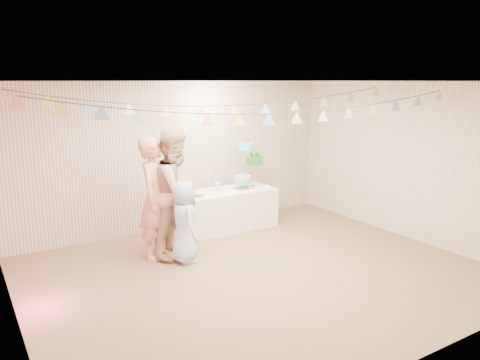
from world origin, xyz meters
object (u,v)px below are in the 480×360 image
cake_stand (248,161)px  person_adult_a (155,198)px  person_child (184,222)px  table (223,210)px  person_adult_b (176,193)px

cake_stand → person_adult_a: 2.19m
cake_stand → person_child: (-1.79, -1.08, -0.57)m
cake_stand → person_adult_a: bearing=-161.9°
table → person_adult_b: bearing=-150.3°
person_child → table: bearing=-44.7°
table → person_child: bearing=-140.4°
cake_stand → person_child: size_ratio=0.70×
person_adult_a → person_adult_b: 0.32m
table → cake_stand: cake_stand is taller
person_adult_b → person_child: bearing=-139.3°
person_adult_b → person_child: person_adult_b is taller
person_adult_a → person_adult_b: person_adult_b is taller
person_adult_b → person_adult_a: bearing=125.1°
table → cake_stand: 0.99m
person_adult_a → person_child: 0.58m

